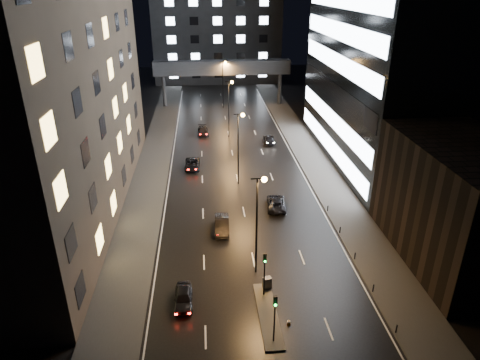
{
  "coord_description": "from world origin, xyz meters",
  "views": [
    {
      "loc": [
        -4.52,
        -25.66,
        25.65
      ],
      "look_at": [
        -0.41,
        20.69,
        4.0
      ],
      "focal_mm": 32.0,
      "sensor_mm": 36.0,
      "label": 1
    }
  ],
  "objects_px": {
    "car_away_c": "(192,164)",
    "car_toward_a": "(276,203)",
    "car_toward_b": "(269,139)",
    "utility_cabinet": "(267,283)",
    "car_away_b": "(222,225)",
    "car_away_a": "(184,297)",
    "car_away_d": "(203,131)"
  },
  "relations": [
    {
      "from": "car_away_c",
      "to": "car_toward_a",
      "type": "height_order",
      "value": "car_toward_a"
    },
    {
      "from": "car_toward_b",
      "to": "utility_cabinet",
      "type": "xyz_separation_m",
      "value": [
        -6.04,
        -38.94,
        0.06
      ]
    },
    {
      "from": "car_away_b",
      "to": "utility_cabinet",
      "type": "relative_size",
      "value": 4.03
    },
    {
      "from": "car_away_a",
      "to": "car_away_c",
      "type": "bearing_deg",
      "value": 87.98
    },
    {
      "from": "car_away_c",
      "to": "car_toward_a",
      "type": "distance_m",
      "value": 17.01
    },
    {
      "from": "car_toward_a",
      "to": "car_away_a",
      "type": "bearing_deg",
      "value": 62.87
    },
    {
      "from": "car_away_a",
      "to": "car_away_d",
      "type": "distance_m",
      "value": 45.77
    },
    {
      "from": "car_away_c",
      "to": "car_away_a",
      "type": "bearing_deg",
      "value": -89.61
    },
    {
      "from": "car_away_b",
      "to": "car_away_d",
      "type": "xyz_separation_m",
      "value": [
        -1.74,
        33.87,
        -0.1
      ]
    },
    {
      "from": "car_away_b",
      "to": "car_toward_b",
      "type": "xyz_separation_m",
      "value": [
        9.63,
        28.37,
        -0.1
      ]
    },
    {
      "from": "car_away_a",
      "to": "utility_cabinet",
      "type": "xyz_separation_m",
      "value": [
        7.53,
        1.28,
        0.05
      ]
    },
    {
      "from": "car_away_a",
      "to": "car_away_d",
      "type": "relative_size",
      "value": 0.87
    },
    {
      "from": "car_away_b",
      "to": "car_away_d",
      "type": "height_order",
      "value": "car_away_b"
    },
    {
      "from": "car_away_d",
      "to": "car_toward_b",
      "type": "height_order",
      "value": "car_toward_b"
    },
    {
      "from": "car_away_b",
      "to": "utility_cabinet",
      "type": "distance_m",
      "value": 11.16
    },
    {
      "from": "car_away_c",
      "to": "car_toward_a",
      "type": "xyz_separation_m",
      "value": [
        10.56,
        -13.34,
        0.01
      ]
    },
    {
      "from": "car_toward_b",
      "to": "car_toward_a",
      "type": "bearing_deg",
      "value": 90.23
    },
    {
      "from": "car_away_a",
      "to": "car_toward_a",
      "type": "distance_m",
      "value": 19.91
    },
    {
      "from": "car_toward_a",
      "to": "car_toward_b",
      "type": "bearing_deg",
      "value": -90.15
    },
    {
      "from": "car_away_d",
      "to": "car_toward_b",
      "type": "bearing_deg",
      "value": -29.44
    },
    {
      "from": "utility_cabinet",
      "to": "car_away_d",
      "type": "bearing_deg",
      "value": 82.23
    },
    {
      "from": "car_away_a",
      "to": "car_away_d",
      "type": "bearing_deg",
      "value": 85.95
    },
    {
      "from": "car_away_b",
      "to": "car_away_c",
      "type": "relative_size",
      "value": 0.96
    },
    {
      "from": "utility_cabinet",
      "to": "car_away_a",
      "type": "bearing_deg",
      "value": 175.06
    },
    {
      "from": "car_toward_b",
      "to": "car_away_a",
      "type": "bearing_deg",
      "value": 77.94
    },
    {
      "from": "car_away_d",
      "to": "car_away_a",
      "type": "bearing_deg",
      "value": -96.39
    },
    {
      "from": "car_away_a",
      "to": "car_toward_b",
      "type": "bearing_deg",
      "value": 70.06
    },
    {
      "from": "car_away_d",
      "to": "car_toward_a",
      "type": "bearing_deg",
      "value": -76.91
    },
    {
      "from": "car_away_a",
      "to": "car_toward_b",
      "type": "distance_m",
      "value": 42.45
    },
    {
      "from": "car_away_a",
      "to": "car_away_b",
      "type": "xyz_separation_m",
      "value": [
        3.94,
        11.85,
        0.08
      ]
    },
    {
      "from": "car_away_d",
      "to": "utility_cabinet",
      "type": "xyz_separation_m",
      "value": [
        5.33,
        -44.43,
        0.06
      ]
    },
    {
      "from": "car_away_c",
      "to": "car_away_d",
      "type": "relative_size",
      "value": 1.05
    }
  ]
}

